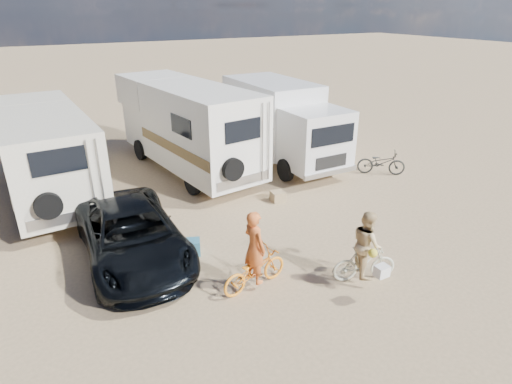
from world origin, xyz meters
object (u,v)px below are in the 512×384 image
box_truck (283,124)px  cooler (190,247)px  rv_main (187,128)px  bike_woman (364,263)px  crate (278,196)px  rv_left (46,156)px  dark_suv (132,234)px  rider_man (255,254)px  bike_parked (381,163)px  bike_man (255,270)px  rider_woman (366,250)px

box_truck → cooler: size_ratio=12.41×
rv_main → bike_woman: (0.89, -8.75, -1.17)m
bike_woman → crate: bearing=13.8°
rv_left → dark_suv: size_ratio=1.40×
bike_woman → rider_man: size_ratio=0.87×
bike_parked → cooler: size_ratio=3.50×
rv_main → bike_man: (-1.42, -7.79, -1.18)m
rider_woman → cooler: rider_woman is taller
bike_man → rider_man: 0.41m
bike_woman → cooler: size_ratio=2.98×
box_truck → rv_left: bearing=175.1°
cooler → crate: cooler is taller
rider_man → bike_parked: bearing=-71.9°
cooler → bike_man: bearing=-48.4°
rv_main → rider_man: size_ratio=4.30×
rv_left → rider_woman: bearing=-58.7°
dark_suv → box_truck: bearing=33.3°
box_truck → bike_woman: 8.32m
rider_woman → bike_parked: rider_woman is taller
dark_suv → bike_woman: (4.36, -3.45, -0.23)m
bike_woman → dark_suv: bearing=72.1°
bike_parked → crate: bike_parked is taller
box_truck → rider_man: 8.50m
bike_woman → box_truck: bearing=1.3°
dark_suv → cooler: size_ratio=9.81×
bike_man → rv_left: bearing=15.2°
bike_man → bike_woman: (2.30, -0.97, 0.01)m
dark_suv → bike_woman: dark_suv is taller
rv_left → dark_suv: 5.29m
bike_man → dark_suv: bearing=30.4°
rider_woman → cooler: size_ratio=3.15×
rv_main → cooler: rv_main is taller
rider_woman → crate: rider_woman is taller
bike_man → crate: 4.63m
crate → bike_man: bearing=-128.1°
dark_suv → bike_woman: bearing=-36.6°
rider_woman → rv_main: bearing=26.3°
bike_woman → crate: bike_woman is taller
bike_man → bike_parked: bike_parked is taller
bike_man → rider_woman: size_ratio=1.07×
rider_man → bike_parked: rider_man is taller
crate → bike_parked: bearing=2.4°
rider_man → bike_parked: (7.46, 3.84, -0.39)m
rv_main → dark_suv: (-3.47, -5.30, -0.94)m
dark_suv → bike_man: bearing=-48.6°
rv_main → rv_left: (-4.83, -0.24, -0.20)m
bike_man → bike_woman: bearing=-121.9°
rv_left → cooler: 6.28m
rv_main → bike_man: rv_main is taller
dark_suv → bike_man: (2.05, -2.49, -0.24)m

